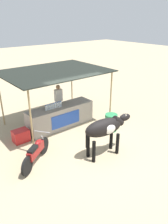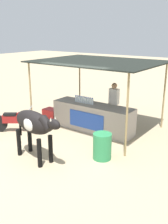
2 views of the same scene
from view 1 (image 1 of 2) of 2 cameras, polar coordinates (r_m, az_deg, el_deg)
ground_plane at (r=8.25m, az=2.54°, el=-9.16°), size 60.00×60.00×0.00m
stall_counter at (r=9.57m, az=-6.12°, el=-1.14°), size 3.00×0.82×0.96m
stall_awning at (r=9.21m, az=-7.68°, el=10.07°), size 4.20×3.20×2.43m
water_bottle_row at (r=9.13m, az=-7.96°, el=1.58°), size 0.79×0.07×0.25m
vendor_behind_counter at (r=10.22m, az=-6.62°, el=2.73°), size 0.34×0.22×1.65m
cooler_box at (r=8.83m, az=-16.16°, el=-5.99°), size 0.60×0.44×0.48m
water_barrel at (r=9.29m, az=7.06°, el=-2.72°), size 0.52×0.52×0.74m
cow at (r=7.37m, az=5.58°, el=-4.26°), size 1.85×0.73×1.44m
motorcycle_parked at (r=7.41m, az=-12.39°, el=-10.03°), size 1.51×1.12×0.90m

